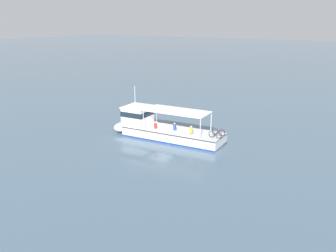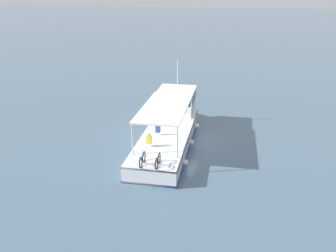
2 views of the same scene
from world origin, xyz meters
name	(u,v)px [view 2 (image 2 of 2)]	position (x,y,z in m)	size (l,w,h in m)	color
ground_plane	(180,138)	(0.00, 0.00, 0.00)	(400.00, 400.00, 0.00)	slate
ferry_main	(171,126)	(0.70, 0.31, 1.02)	(4.15, 12.98, 5.32)	silver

